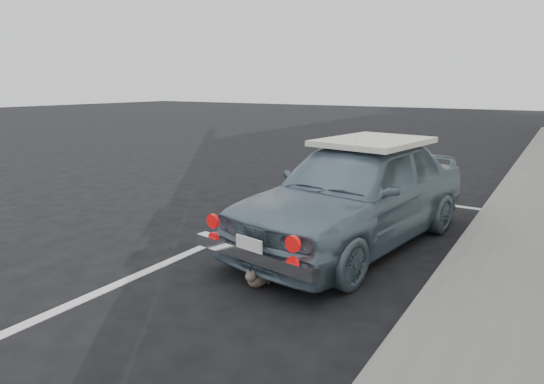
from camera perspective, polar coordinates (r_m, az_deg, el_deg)
The scene contains 4 objects.
pline_front at distance 8.35m, azimuth 16.41°, elevation -0.89°, with size 3.00×0.12×0.01m, color silver.
pline_side at distance 5.96m, azimuth -6.95°, elevation -6.09°, with size 0.12×7.00×0.01m, color silver.
retro_coupe at distance 5.81m, azimuth 10.50°, elevation 0.16°, with size 2.11×4.10×1.33m.
cat at distance 4.62m, azimuth -1.81°, elevation -10.59°, with size 0.19×0.43×0.23m.
Camera 1 is at (2.73, -1.30, 1.98)m, focal length 30.00 mm.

